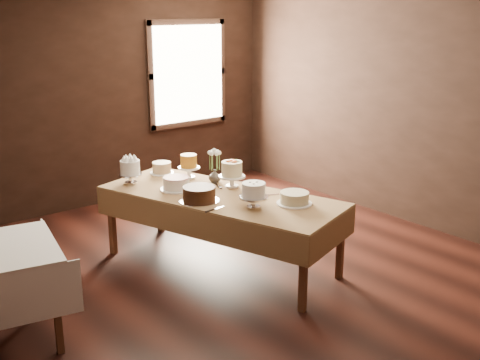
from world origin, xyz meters
name	(u,v)px	position (x,y,z in m)	size (l,w,h in m)	color
floor	(253,281)	(0.00, 0.00, 0.00)	(5.00, 6.00, 0.01)	black
wall_back	(101,97)	(0.00, 3.00, 1.40)	(5.00, 0.02, 2.80)	black
wall_right	(422,107)	(2.50, 0.00, 1.40)	(0.02, 6.00, 2.80)	black
window	(189,74)	(1.30, 2.94, 1.60)	(1.10, 0.05, 1.30)	#FFEABF
display_table	(220,200)	(-0.02, 0.47, 0.69)	(1.63, 2.57, 0.74)	#4B2A18
cake_meringue	(130,173)	(-0.52, 1.35, 0.86)	(0.27, 0.27, 0.25)	silver
cake_speckled	(162,168)	(-0.06, 1.48, 0.80)	(0.26, 0.26, 0.12)	white
cake_lattice	(176,184)	(-0.26, 0.88, 0.80)	(0.34, 0.34, 0.12)	white
cake_caramel	(189,168)	(0.07, 1.14, 0.86)	(0.24, 0.24, 0.27)	white
cake_chocolate	(199,194)	(-0.30, 0.44, 0.81)	(0.37, 0.37, 0.14)	silver
cake_flowers	(232,176)	(0.22, 0.60, 0.86)	(0.28, 0.28, 0.28)	white
cake_swirl	(254,196)	(-0.02, -0.02, 0.85)	(0.30, 0.30, 0.25)	silver
cake_cream	(294,198)	(0.34, -0.18, 0.80)	(0.33, 0.33, 0.11)	white
cake_server_a	(252,199)	(0.12, 0.17, 0.75)	(0.24, 0.03, 0.01)	silver
cake_server_b	(272,195)	(0.36, 0.15, 0.75)	(0.24, 0.03, 0.01)	silver
cake_server_c	(190,189)	(-0.16, 0.79, 0.75)	(0.24, 0.03, 0.01)	silver
cake_server_d	(216,184)	(0.15, 0.77, 0.75)	(0.24, 0.03, 0.01)	silver
cake_server_e	(219,208)	(-0.27, 0.17, 0.75)	(0.24, 0.03, 0.01)	silver
flower_vase	(215,176)	(0.18, 0.84, 0.81)	(0.13, 0.13, 0.14)	#2D2823
flower_bouquet	(215,158)	(0.18, 0.84, 1.00)	(0.14, 0.14, 0.20)	white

